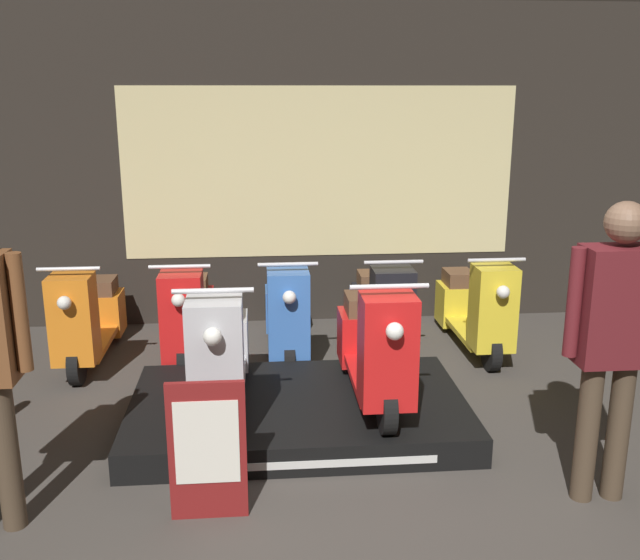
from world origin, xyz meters
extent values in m
plane|color=#423D38|center=(0.00, 0.00, 0.00)|extent=(30.00, 30.00, 0.00)
cube|color=#28231E|center=(0.00, 3.58, 1.60)|extent=(7.16, 0.08, 3.20)
cube|color=beige|center=(0.00, 3.53, 1.55)|extent=(3.94, 0.01, 1.70)
cube|color=black|center=(-0.37, 1.09, 0.10)|extent=(2.41, 1.48, 0.20)
cube|color=silver|center=(-0.37, 0.35, 0.09)|extent=(1.68, 0.01, 0.05)
cylinder|color=black|center=(-0.91, 0.52, 0.38)|extent=(0.09, 0.35, 0.35)
cylinder|color=black|center=(-0.91, 1.66, 0.38)|extent=(0.09, 0.35, 0.35)
cube|color=#BCBCC1|center=(-0.91, 1.09, 0.37)|extent=(0.33, 1.03, 0.05)
cube|color=#BCBCC1|center=(-0.91, 0.55, 0.76)|extent=(0.35, 0.32, 0.73)
cube|color=#BCBCC1|center=(-0.91, 1.63, 0.47)|extent=(0.36, 0.37, 0.40)
cube|color=brown|center=(-0.91, 1.62, 0.75)|extent=(0.26, 0.33, 0.14)
cylinder|color=silver|center=(-0.91, 0.54, 1.19)|extent=(0.49, 0.03, 0.03)
sphere|color=white|center=(-0.91, 0.33, 0.97)|extent=(0.11, 0.11, 0.11)
cylinder|color=black|center=(0.17, 0.52, 0.38)|extent=(0.09, 0.35, 0.35)
cylinder|color=black|center=(0.17, 1.66, 0.38)|extent=(0.09, 0.35, 0.35)
cube|color=red|center=(0.17, 1.09, 0.37)|extent=(0.33, 1.03, 0.05)
cube|color=red|center=(0.17, 0.55, 0.76)|extent=(0.35, 0.32, 0.73)
cube|color=red|center=(0.17, 1.63, 0.47)|extent=(0.36, 0.37, 0.40)
cube|color=brown|center=(0.17, 1.62, 0.75)|extent=(0.26, 0.33, 0.14)
cylinder|color=silver|center=(0.17, 0.54, 1.19)|extent=(0.49, 0.03, 0.03)
sphere|color=white|center=(0.17, 0.33, 0.97)|extent=(0.11, 0.11, 0.11)
cylinder|color=black|center=(-2.15, 1.99, 0.18)|extent=(0.09, 0.35, 0.35)
cylinder|color=black|center=(-2.15, 3.13, 0.18)|extent=(0.09, 0.35, 0.35)
cube|color=orange|center=(-2.15, 2.56, 0.17)|extent=(0.33, 1.03, 0.05)
cube|color=orange|center=(-2.15, 2.02, 0.56)|extent=(0.35, 0.32, 0.73)
cube|color=orange|center=(-2.15, 3.10, 0.27)|extent=(0.36, 0.37, 0.40)
cube|color=brown|center=(-2.15, 3.09, 0.54)|extent=(0.26, 0.33, 0.14)
cylinder|color=silver|center=(-2.15, 2.01, 0.98)|extent=(0.49, 0.03, 0.03)
sphere|color=white|center=(-2.15, 1.80, 0.76)|extent=(0.11, 0.11, 0.11)
cylinder|color=black|center=(-1.27, 1.99, 0.18)|extent=(0.09, 0.35, 0.35)
cylinder|color=black|center=(-1.27, 3.13, 0.18)|extent=(0.09, 0.35, 0.35)
cube|color=red|center=(-1.27, 2.56, 0.17)|extent=(0.33, 1.03, 0.05)
cube|color=red|center=(-1.27, 2.02, 0.56)|extent=(0.35, 0.32, 0.73)
cube|color=red|center=(-1.27, 3.10, 0.27)|extent=(0.36, 0.37, 0.40)
cube|color=brown|center=(-1.27, 3.09, 0.54)|extent=(0.26, 0.33, 0.14)
cylinder|color=silver|center=(-1.27, 2.01, 0.98)|extent=(0.49, 0.03, 0.03)
sphere|color=white|center=(-1.27, 1.80, 0.76)|extent=(0.11, 0.11, 0.11)
cylinder|color=black|center=(-0.40, 1.99, 0.18)|extent=(0.09, 0.35, 0.35)
cylinder|color=black|center=(-0.40, 3.13, 0.18)|extent=(0.09, 0.35, 0.35)
cube|color=#386BBC|center=(-0.40, 2.56, 0.17)|extent=(0.33, 1.03, 0.05)
cube|color=#386BBC|center=(-0.40, 2.02, 0.56)|extent=(0.35, 0.32, 0.73)
cube|color=#386BBC|center=(-0.40, 3.10, 0.27)|extent=(0.36, 0.37, 0.40)
cube|color=brown|center=(-0.40, 3.09, 0.54)|extent=(0.26, 0.33, 0.14)
cylinder|color=silver|center=(-0.40, 2.01, 0.98)|extent=(0.49, 0.03, 0.03)
sphere|color=white|center=(-0.40, 1.80, 0.76)|extent=(0.11, 0.11, 0.11)
cylinder|color=black|center=(0.48, 1.99, 0.18)|extent=(0.09, 0.35, 0.35)
cylinder|color=black|center=(0.48, 3.13, 0.18)|extent=(0.09, 0.35, 0.35)
cube|color=black|center=(0.48, 2.56, 0.17)|extent=(0.33, 1.03, 0.05)
cube|color=black|center=(0.48, 2.02, 0.56)|extent=(0.35, 0.32, 0.73)
cube|color=black|center=(0.48, 3.10, 0.27)|extent=(0.36, 0.37, 0.40)
cube|color=brown|center=(0.48, 3.09, 0.54)|extent=(0.26, 0.33, 0.14)
cylinder|color=silver|center=(0.48, 2.01, 0.98)|extent=(0.49, 0.03, 0.03)
sphere|color=white|center=(0.48, 1.80, 0.76)|extent=(0.11, 0.11, 0.11)
cylinder|color=black|center=(1.36, 1.99, 0.18)|extent=(0.09, 0.35, 0.35)
cylinder|color=black|center=(1.36, 3.13, 0.18)|extent=(0.09, 0.35, 0.35)
cube|color=yellow|center=(1.36, 2.56, 0.17)|extent=(0.33, 1.03, 0.05)
cube|color=yellow|center=(1.36, 2.02, 0.56)|extent=(0.35, 0.32, 0.73)
cube|color=yellow|center=(1.36, 3.10, 0.27)|extent=(0.36, 0.37, 0.40)
cube|color=brown|center=(1.36, 3.09, 0.54)|extent=(0.26, 0.33, 0.14)
cylinder|color=silver|center=(1.36, 2.01, 0.98)|extent=(0.49, 0.03, 0.03)
sphere|color=white|center=(1.36, 1.80, 0.76)|extent=(0.11, 0.11, 0.11)
cylinder|color=#473828|center=(-2.02, -0.01, 0.44)|extent=(0.13, 0.13, 0.87)
cylinder|color=brown|center=(-1.87, -0.01, 1.25)|extent=(0.08, 0.08, 0.64)
cylinder|color=#473828|center=(1.26, -0.01, 0.43)|extent=(0.13, 0.13, 0.86)
cylinder|color=#473828|center=(1.45, -0.01, 0.43)|extent=(0.13, 0.13, 0.86)
cube|color=#5B191E|center=(1.35, -0.01, 1.20)|extent=(0.42, 0.23, 0.68)
cylinder|color=#5B191E|center=(1.10, -0.01, 1.22)|extent=(0.08, 0.08, 0.62)
sphere|color=brown|center=(1.35, -0.01, 1.67)|extent=(0.23, 0.23, 0.23)
cube|color=maroon|center=(-0.94, -0.02, 0.41)|extent=(0.44, 0.04, 0.83)
cube|color=white|center=(-0.94, -0.04, 0.48)|extent=(0.36, 0.01, 0.50)
camera|label=1|loc=(-0.63, -3.65, 2.37)|focal=40.00mm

